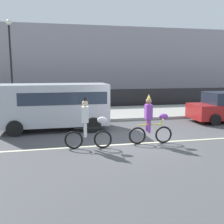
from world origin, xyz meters
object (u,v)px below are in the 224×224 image
(parade_cyclist_purple, at_px, (151,122))
(street_lamp_post, at_px, (10,52))
(parked_van_silver, at_px, (56,103))
(parade_cyclist_zebra, at_px, (89,126))

(parade_cyclist_purple, distance_m, street_lamp_post, 11.43)
(parade_cyclist_purple, bearing_deg, parked_van_silver, 136.96)
(parade_cyclist_purple, xyz_separation_m, parked_van_silver, (-3.54, 3.31, 0.44))
(parade_cyclist_purple, height_order, street_lamp_post, street_lamp_post)
(street_lamp_post, bearing_deg, parade_cyclist_zebra, -67.05)
(parade_cyclist_zebra, relative_size, parade_cyclist_purple, 1.00)
(parade_cyclist_purple, distance_m, parked_van_silver, 4.87)
(parade_cyclist_zebra, bearing_deg, street_lamp_post, 112.95)
(parade_cyclist_zebra, bearing_deg, parked_van_silver, 107.74)
(parade_cyclist_purple, bearing_deg, parade_cyclist_zebra, -176.53)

